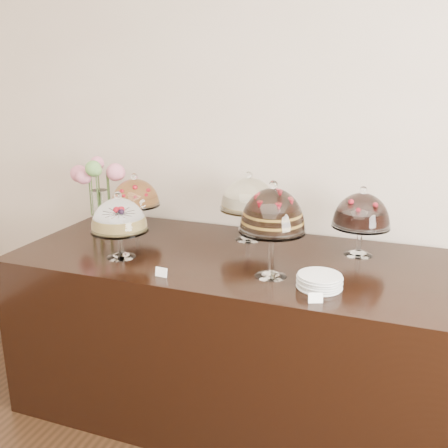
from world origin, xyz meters
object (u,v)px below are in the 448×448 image
(flower_vase, at_px, (98,183))
(cake_stand_dark_choco, at_px, (362,213))
(cake_stand_cheesecake, at_px, (249,196))
(display_counter, at_px, (227,331))
(cake_stand_fruit_tart, at_px, (135,195))
(cake_stand_choco_layer, at_px, (273,214))
(plate_stack, at_px, (319,281))
(cake_stand_sugar_sponge, at_px, (119,218))

(flower_vase, bearing_deg, cake_stand_dark_choco, -1.54)
(cake_stand_dark_choco, bearing_deg, cake_stand_cheesecake, 176.18)
(display_counter, xyz_separation_m, cake_stand_fruit_tart, (-0.66, 0.21, 0.67))
(cake_stand_cheesecake, height_order, cake_stand_dark_choco, cake_stand_cheesecake)
(cake_stand_choco_layer, height_order, plate_stack, cake_stand_choco_layer)
(cake_stand_sugar_sponge, height_order, cake_stand_cheesecake, cake_stand_cheesecake)
(cake_stand_choco_layer, relative_size, flower_vase, 1.09)
(cake_stand_fruit_tart, height_order, plate_stack, cake_stand_fruit_tart)
(cake_stand_dark_choco, bearing_deg, display_counter, -160.04)
(cake_stand_choco_layer, xyz_separation_m, flower_vase, (-1.25, 0.48, -0.04))
(cake_stand_fruit_tart, bearing_deg, cake_stand_sugar_sponge, -70.06)
(cake_stand_cheesecake, bearing_deg, flower_vase, 179.90)
(cake_stand_sugar_sponge, distance_m, cake_stand_dark_choco, 1.24)
(cake_stand_sugar_sponge, distance_m, cake_stand_cheesecake, 0.73)
(cake_stand_sugar_sponge, relative_size, flower_vase, 0.83)
(display_counter, bearing_deg, plate_stack, -26.75)
(cake_stand_fruit_tart, bearing_deg, flower_vase, 167.42)
(cake_stand_dark_choco, xyz_separation_m, flower_vase, (-1.60, 0.04, 0.04))
(cake_stand_cheesecake, xyz_separation_m, cake_stand_fruit_tart, (-0.69, -0.06, -0.03))
(flower_vase, height_order, plate_stack, flower_vase)
(cake_stand_sugar_sponge, xyz_separation_m, flower_vase, (-0.45, 0.50, 0.05))
(cake_stand_fruit_tart, relative_size, plate_stack, 1.79)
(cake_stand_cheesecake, height_order, flower_vase, flower_vase)
(cake_stand_choco_layer, bearing_deg, cake_stand_fruit_tart, 156.28)
(cake_stand_sugar_sponge, height_order, cake_stand_fruit_tart, cake_stand_fruit_tart)
(cake_stand_dark_choco, bearing_deg, flower_vase, 178.46)
(display_counter, bearing_deg, cake_stand_cheesecake, 84.61)
(cake_stand_dark_choco, bearing_deg, cake_stand_choco_layer, -128.72)
(cake_stand_sugar_sponge, height_order, flower_vase, flower_vase)
(cake_stand_fruit_tart, xyz_separation_m, plate_stack, (1.19, -0.48, -0.19))
(plate_stack, bearing_deg, cake_stand_sugar_sponge, 177.78)
(cake_stand_cheesecake, distance_m, plate_stack, 0.77)
(cake_stand_sugar_sponge, bearing_deg, cake_stand_fruit_tart, 109.94)
(flower_vase, distance_m, plate_stack, 1.60)
(cake_stand_dark_choco, relative_size, cake_stand_fruit_tart, 1.04)
(cake_stand_dark_choco, height_order, flower_vase, flower_vase)
(display_counter, xyz_separation_m, flower_vase, (-0.96, 0.28, 0.71))
(cake_stand_sugar_sponge, height_order, cake_stand_choco_layer, cake_stand_choco_layer)
(cake_stand_cheesecake, bearing_deg, plate_stack, -47.18)
(cake_stand_sugar_sponge, xyz_separation_m, plate_stack, (1.03, -0.04, -0.18))
(cake_stand_choco_layer, bearing_deg, cake_stand_cheesecake, 118.81)
(cake_stand_cheesecake, relative_size, cake_stand_fruit_tart, 1.13)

